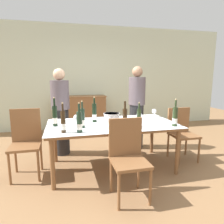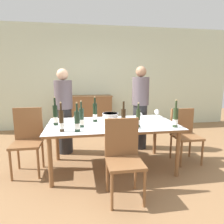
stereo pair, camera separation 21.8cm
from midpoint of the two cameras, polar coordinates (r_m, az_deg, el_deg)
ground_plane at (r=3.36m, az=-1.93°, el=-15.50°), size 12.00×12.00×0.00m
back_wall at (r=5.68m, az=-7.61°, el=9.61°), size 8.00×0.10×2.80m
sideboard_cabinet at (r=5.46m, az=-9.96°, el=-0.32°), size 1.33×0.46×0.93m
dining_table at (r=3.13m, az=-2.01°, el=-4.32°), size 1.97×1.08×0.73m
ice_bucket at (r=2.83m, az=-2.32°, el=-2.32°), size 0.23×0.23×0.21m
wine_bottle_0 at (r=2.91m, az=5.57°, el=-1.76°), size 0.06×0.06×0.36m
wine_bottle_1 at (r=3.03m, az=15.60°, el=-1.41°), size 0.08×0.08×0.40m
wine_bottle_2 at (r=2.68m, az=-16.04°, el=-2.85°), size 0.06×0.06×0.40m
wine_bottle_3 at (r=2.65m, az=-11.64°, el=-2.96°), size 0.07×0.07×0.40m
wine_bottle_4 at (r=3.19m, az=-7.00°, el=-0.36°), size 0.07×0.07×0.41m
wine_bottle_5 at (r=3.06m, az=-17.98°, el=-1.21°), size 0.07×0.07×0.43m
wine_bottle_6 at (r=2.87m, az=-10.61°, el=-1.92°), size 0.07×0.07×0.39m
wine_bottle_7 at (r=2.81m, az=1.47°, el=-1.93°), size 0.07×0.07×0.38m
wine_glass_0 at (r=2.66m, az=-1.20°, el=-3.27°), size 0.09×0.09×0.15m
wine_glass_1 at (r=3.14m, az=-12.21°, el=-1.58°), size 0.09×0.09×0.14m
wine_glass_2 at (r=3.21m, az=5.85°, el=-0.81°), size 0.09×0.09×0.16m
wine_glass_3 at (r=3.65m, az=10.29°, el=0.15°), size 0.09×0.09×0.14m
wine_glass_4 at (r=2.85m, az=3.43°, el=-2.43°), size 0.08×0.08×0.15m
chair_left_end at (r=3.25m, az=-25.20°, el=-6.78°), size 0.42×0.42×0.98m
chair_right_end at (r=3.71m, az=17.60°, el=-4.91°), size 0.42×0.42×0.90m
chair_near_front at (r=2.46m, az=1.93°, el=-11.59°), size 0.42×0.42×0.95m
person_host at (r=3.82m, az=-16.04°, el=-0.11°), size 0.33×0.33×1.59m
person_guest_left at (r=4.03m, az=5.50°, el=1.18°), size 0.33×0.33×1.65m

